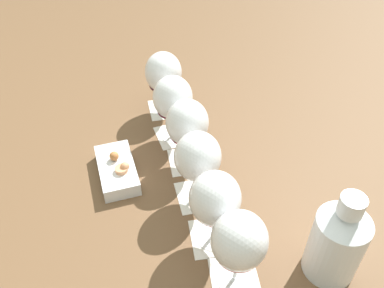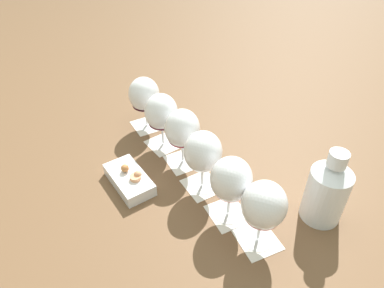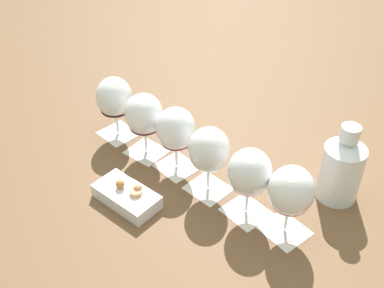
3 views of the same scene
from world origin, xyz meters
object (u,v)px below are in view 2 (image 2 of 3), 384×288
at_px(wine_glass_0, 264,207).
at_px(wine_glass_1, 231,182).
at_px(wine_glass_4, 161,114).
at_px(ceramic_vase, 327,190).
at_px(snack_dish, 129,179).
at_px(wine_glass_3, 182,131).
at_px(wine_glass_5, 144,96).
at_px(wine_glass_2, 203,154).

bearing_deg(wine_glass_0, wine_glass_1, -12.30).
bearing_deg(wine_glass_4, ceramic_vase, -176.25).
bearing_deg(snack_dish, ceramic_vase, -153.77).
distance_m(wine_glass_0, snack_dish, 0.39).
xyz_separation_m(wine_glass_1, wine_glass_3, (0.22, -0.08, 0.00)).
xyz_separation_m(wine_glass_4, ceramic_vase, (-0.50, -0.03, -0.03)).
bearing_deg(wine_glass_5, wine_glass_1, 160.90).
bearing_deg(wine_glass_3, wine_glass_0, 161.71).
bearing_deg(wine_glass_5, wine_glass_4, 159.77).
relative_size(wine_glass_0, wine_glass_1, 1.00).
distance_m(wine_glass_2, wine_glass_4, 0.22).
relative_size(wine_glass_1, wine_glass_4, 1.00).
bearing_deg(wine_glass_0, ceramic_vase, -117.07).
distance_m(wine_glass_3, snack_dish, 0.20).
bearing_deg(wine_glass_4, wine_glass_3, 166.12).
height_order(wine_glass_3, snack_dish, wine_glass_3).
xyz_separation_m(wine_glass_3, wine_glass_5, (0.22, -0.07, 0.00)).
relative_size(wine_glass_3, snack_dish, 1.00).
xyz_separation_m(wine_glass_0, wine_glass_2, (0.21, -0.06, -0.00)).
distance_m(wine_glass_0, ceramic_vase, 0.18).
bearing_deg(wine_glass_1, wine_glass_0, 167.70).
xyz_separation_m(wine_glass_0, ceramic_vase, (-0.08, -0.16, -0.03)).
distance_m(wine_glass_0, wine_glass_1, 0.10).
height_order(wine_glass_1, wine_glass_3, same).
distance_m(wine_glass_2, wine_glass_5, 0.34).
distance_m(wine_glass_1, ceramic_vase, 0.23).
bearing_deg(ceramic_vase, wine_glass_5, -0.82).
height_order(wine_glass_2, wine_glass_4, same).
bearing_deg(wine_glass_3, wine_glass_4, -13.88).
relative_size(wine_glass_0, wine_glass_5, 1.00).
bearing_deg(wine_glass_1, wine_glass_2, -18.94).
bearing_deg(wine_glass_5, ceramic_vase, 179.18).
bearing_deg(snack_dish, wine_glass_2, -143.12).
height_order(wine_glass_0, wine_glass_3, same).
height_order(ceramic_vase, snack_dish, ceramic_vase).
xyz_separation_m(wine_glass_4, snack_dish, (-0.05, 0.19, -0.10)).
xyz_separation_m(wine_glass_0, wine_glass_1, (0.10, -0.02, -0.00)).
relative_size(wine_glass_0, wine_glass_2, 1.00).
xyz_separation_m(wine_glass_1, ceramic_vase, (-0.18, -0.14, -0.03)).
bearing_deg(snack_dish, wine_glass_3, -108.02).
distance_m(wine_glass_5, ceramic_vase, 0.62).
bearing_deg(wine_glass_3, wine_glass_2, 157.16).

